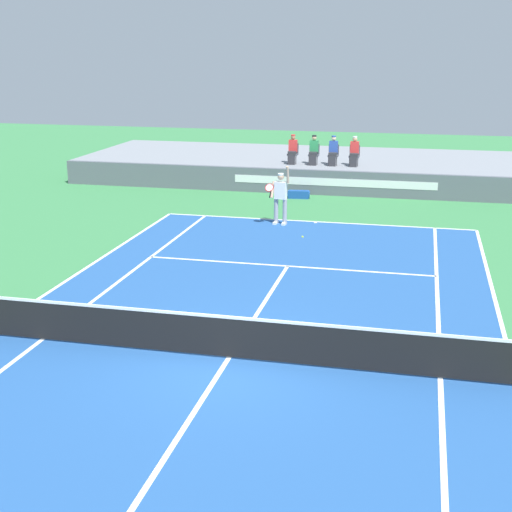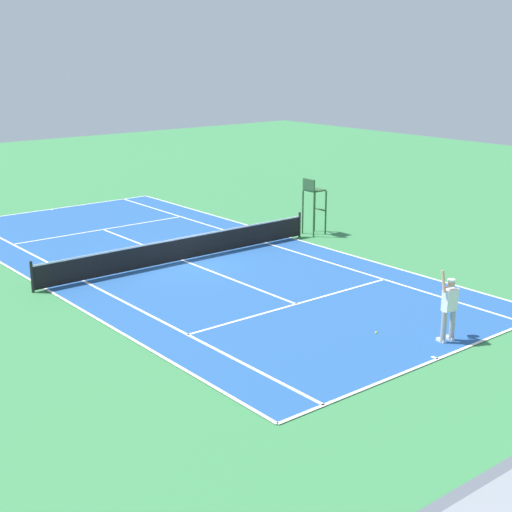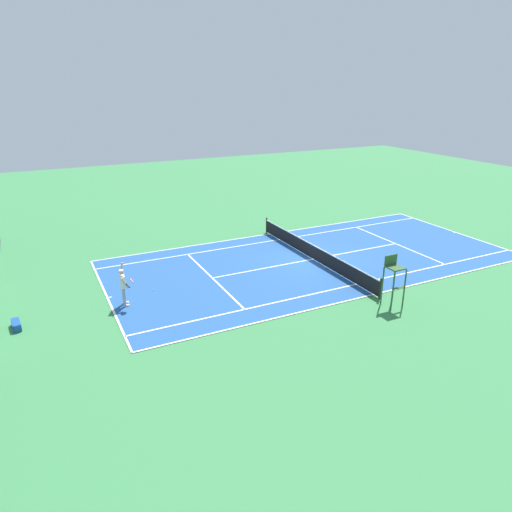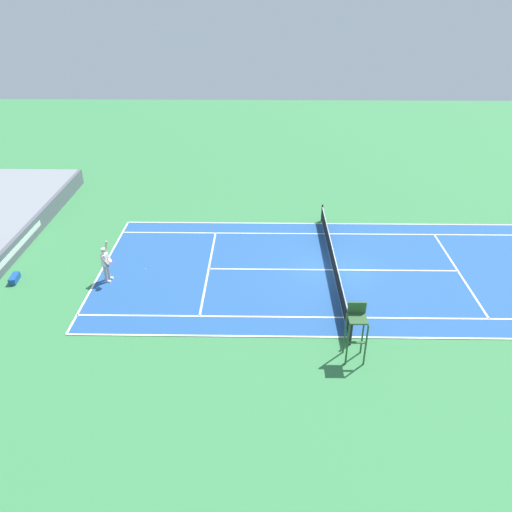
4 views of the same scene
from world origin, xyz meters
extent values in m
plane|color=#387F47|center=(0.00, 0.00, 0.00)|extent=(80.00, 80.00, 0.00)
cube|color=#235193|center=(0.00, 0.00, 0.01)|extent=(10.98, 23.78, 0.02)
cube|color=white|center=(0.00, 11.89, 0.02)|extent=(10.98, 0.10, 0.01)
cube|color=white|center=(-4.11, 0.00, 0.02)|extent=(0.10, 23.78, 0.01)
cube|color=white|center=(4.11, 0.00, 0.02)|extent=(0.10, 23.78, 0.01)
cube|color=white|center=(0.00, 6.40, 0.02)|extent=(8.22, 0.10, 0.01)
cube|color=white|center=(0.00, 0.00, 0.02)|extent=(0.10, 12.80, 0.01)
cube|color=white|center=(0.00, 11.79, 0.02)|extent=(0.10, 0.20, 0.01)
cube|color=black|center=(0.00, 0.00, 0.48)|extent=(11.78, 0.02, 0.84)
cube|color=white|center=(0.00, 0.00, 0.90)|extent=(11.78, 0.03, 0.06)
cube|color=#565B66|center=(0.00, 16.83, 0.52)|extent=(24.18, 0.24, 1.04)
cube|color=silver|center=(0.00, 16.71, 0.57)|extent=(8.46, 0.01, 0.32)
cube|color=gray|center=(0.00, 20.70, 0.52)|extent=(24.18, 7.50, 1.04)
cube|color=#474C56|center=(-2.01, 18.26, 1.45)|extent=(0.44, 0.44, 0.06)
cube|color=#474C56|center=(-2.01, 18.46, 1.70)|extent=(0.44, 0.06, 0.44)
cylinder|color=#4C4C51|center=(-1.84, 18.11, 1.23)|extent=(0.04, 0.04, 0.38)
cylinder|color=#4C4C51|center=(-2.19, 18.11, 1.23)|extent=(0.04, 0.04, 0.38)
cube|color=#2D2D33|center=(-2.01, 18.16, 1.53)|extent=(0.34, 0.44, 0.16)
cube|color=#2D2D33|center=(-2.01, 17.96, 1.26)|extent=(0.30, 0.14, 0.44)
cube|color=red|center=(-2.01, 18.32, 1.82)|extent=(0.36, 0.22, 0.52)
sphere|color=#A37556|center=(-2.01, 18.32, 2.19)|extent=(0.20, 0.20, 0.20)
cylinder|color=red|center=(-2.01, 18.32, 2.28)|extent=(0.19, 0.19, 0.05)
cube|color=#474C56|center=(-1.08, 18.26, 1.45)|extent=(0.44, 0.44, 0.06)
cube|color=#474C56|center=(-1.08, 18.46, 1.70)|extent=(0.44, 0.06, 0.44)
cylinder|color=#4C4C51|center=(-0.90, 18.11, 1.23)|extent=(0.04, 0.04, 0.38)
cylinder|color=#4C4C51|center=(-1.26, 18.11, 1.23)|extent=(0.04, 0.04, 0.38)
cube|color=#2D2D33|center=(-1.08, 18.16, 1.53)|extent=(0.34, 0.44, 0.16)
cube|color=#2D2D33|center=(-1.08, 17.96, 1.26)|extent=(0.30, 0.14, 0.44)
cube|color=#2D8C51|center=(-1.08, 18.32, 1.82)|extent=(0.36, 0.22, 0.52)
sphere|color=tan|center=(-1.08, 18.32, 2.19)|extent=(0.20, 0.20, 0.20)
cylinder|color=black|center=(-1.08, 18.32, 2.28)|extent=(0.19, 0.19, 0.05)
cube|color=#474C56|center=(-0.23, 18.26, 1.45)|extent=(0.44, 0.44, 0.06)
cube|color=#474C56|center=(-0.23, 18.46, 1.70)|extent=(0.44, 0.06, 0.44)
cylinder|color=#4C4C51|center=(-0.05, 18.11, 1.23)|extent=(0.04, 0.04, 0.38)
cylinder|color=#4C4C51|center=(-0.40, 18.11, 1.23)|extent=(0.04, 0.04, 0.38)
cube|color=#2D2D33|center=(-0.23, 18.16, 1.53)|extent=(0.34, 0.44, 0.16)
cube|color=#2D2D33|center=(-0.23, 17.96, 1.26)|extent=(0.30, 0.14, 0.44)
cube|color=#2D4CA8|center=(-0.23, 18.32, 1.82)|extent=(0.36, 0.22, 0.52)
sphere|color=beige|center=(-0.23, 18.32, 2.19)|extent=(0.20, 0.20, 0.20)
cylinder|color=#2D4CA8|center=(-0.23, 18.32, 2.28)|extent=(0.19, 0.19, 0.05)
cube|color=#474C56|center=(0.68, 18.26, 1.45)|extent=(0.44, 0.44, 0.06)
cube|color=#474C56|center=(0.68, 18.46, 1.70)|extent=(0.44, 0.06, 0.44)
cylinder|color=#4C4C51|center=(0.86, 18.11, 1.23)|extent=(0.04, 0.04, 0.38)
cylinder|color=#4C4C51|center=(0.51, 18.11, 1.23)|extent=(0.04, 0.04, 0.38)
cube|color=#2D2D33|center=(0.68, 18.16, 1.53)|extent=(0.34, 0.44, 0.16)
cube|color=#2D2D33|center=(0.68, 17.96, 1.26)|extent=(0.30, 0.14, 0.44)
cube|color=red|center=(0.68, 18.32, 1.82)|extent=(0.36, 0.22, 0.52)
sphere|color=tan|center=(0.68, 18.32, 2.19)|extent=(0.20, 0.20, 0.20)
cylinder|color=white|center=(0.68, 18.32, 2.28)|extent=(0.19, 0.19, 0.05)
cylinder|color=#9E9EA3|center=(-1.02, 11.26, 0.46)|extent=(0.15, 0.15, 0.92)
cylinder|color=#9E9EA3|center=(-1.33, 11.31, 0.46)|extent=(0.15, 0.15, 0.92)
cube|color=white|center=(-1.02, 11.20, 0.05)|extent=(0.16, 0.29, 0.10)
cube|color=white|center=(-1.34, 11.25, 0.05)|extent=(0.16, 0.29, 0.10)
cube|color=white|center=(-1.17, 11.29, 1.22)|extent=(0.43, 0.29, 0.60)
sphere|color=tan|center=(-1.17, 11.29, 1.69)|extent=(0.22, 0.22, 0.22)
cylinder|color=white|center=(-1.17, 11.29, 1.78)|extent=(0.21, 0.21, 0.06)
cylinder|color=tan|center=(-0.92, 11.22, 1.78)|extent=(0.12, 0.22, 0.61)
cylinder|color=tan|center=(-1.45, 11.22, 1.24)|extent=(0.13, 0.34, 0.56)
cylinder|color=black|center=(-1.50, 11.11, 1.11)|extent=(0.06, 0.19, 0.25)
torus|color=red|center=(-1.50, 10.93, 1.37)|extent=(0.33, 0.23, 0.26)
cylinder|color=silver|center=(-1.50, 10.93, 1.37)|extent=(0.29, 0.19, 0.22)
sphere|color=#D1E533|center=(-0.11, 9.66, 0.03)|extent=(0.07, 0.07, 0.07)
cube|color=#194799|center=(-1.32, 15.89, 0.16)|extent=(0.87, 0.41, 0.32)
cylinder|color=#194799|center=(-1.73, 15.85, 0.16)|extent=(0.09, 0.32, 0.32)
cylinder|color=#194799|center=(-0.90, 15.94, 0.16)|extent=(0.09, 0.32, 0.32)
camera|label=1|loc=(3.49, -12.64, 6.01)|focal=50.14mm
camera|label=2|loc=(14.92, 22.79, 7.83)|focal=52.22mm
camera|label=3|loc=(-21.63, 14.50, 9.89)|focal=32.62mm
camera|label=4|loc=(-22.20, 3.60, 13.29)|focal=35.23mm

